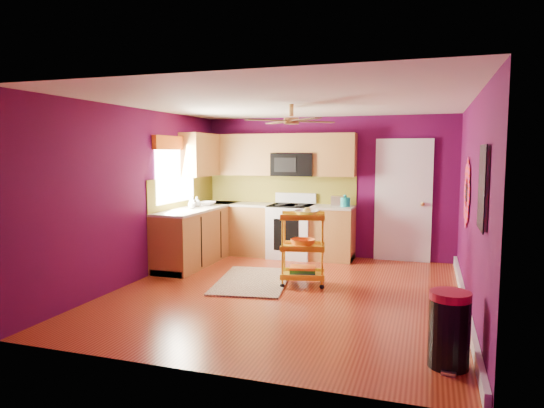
% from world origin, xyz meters
% --- Properties ---
extents(ground, '(5.00, 5.00, 0.00)m').
position_xyz_m(ground, '(0.00, 0.00, 0.00)').
color(ground, maroon).
rests_on(ground, ground).
extents(room_envelope, '(4.54, 5.04, 2.52)m').
position_xyz_m(room_envelope, '(0.03, 0.00, 1.63)').
color(room_envelope, '#4F093D').
rests_on(room_envelope, ground).
extents(lower_cabinets, '(2.81, 2.31, 0.94)m').
position_xyz_m(lower_cabinets, '(-1.35, 1.82, 0.43)').
color(lower_cabinets, brown).
rests_on(lower_cabinets, ground).
extents(electric_range, '(0.76, 0.66, 1.13)m').
position_xyz_m(electric_range, '(-0.55, 2.17, 0.48)').
color(electric_range, white).
rests_on(electric_range, ground).
extents(upper_cabinetry, '(2.80, 2.30, 1.26)m').
position_xyz_m(upper_cabinetry, '(-1.24, 2.17, 1.80)').
color(upper_cabinetry, brown).
rests_on(upper_cabinetry, ground).
extents(left_window, '(0.08, 1.35, 1.08)m').
position_xyz_m(left_window, '(-2.22, 1.05, 1.74)').
color(left_window, white).
rests_on(left_window, ground).
extents(panel_door, '(0.95, 0.11, 2.15)m').
position_xyz_m(panel_door, '(1.35, 2.47, 1.02)').
color(panel_door, white).
rests_on(panel_door, ground).
extents(right_wall_art, '(0.04, 2.74, 1.04)m').
position_xyz_m(right_wall_art, '(2.23, -0.34, 1.44)').
color(right_wall_art, black).
rests_on(right_wall_art, ground).
extents(ceiling_fan, '(1.01, 1.01, 0.26)m').
position_xyz_m(ceiling_fan, '(0.00, 0.20, 2.29)').
color(ceiling_fan, '#BF8C3F').
rests_on(ceiling_fan, ground).
extents(shag_rug, '(1.21, 1.73, 0.02)m').
position_xyz_m(shag_rug, '(-0.62, 0.37, 0.01)').
color(shag_rug, '#321B10').
rests_on(shag_rug, ground).
extents(rolling_cart, '(0.69, 0.57, 1.10)m').
position_xyz_m(rolling_cart, '(0.12, 0.43, 0.57)').
color(rolling_cart, yellow).
rests_on(rolling_cart, ground).
extents(trash_can, '(0.38, 0.40, 0.67)m').
position_xyz_m(trash_can, '(1.98, -1.73, 0.33)').
color(trash_can, black).
rests_on(trash_can, ground).
extents(teal_kettle, '(0.18, 0.18, 0.21)m').
position_xyz_m(teal_kettle, '(0.40, 2.18, 1.02)').
color(teal_kettle, '#15A4A2').
rests_on(teal_kettle, lower_cabinets).
extents(toaster, '(0.22, 0.15, 0.18)m').
position_xyz_m(toaster, '(0.28, 2.20, 1.03)').
color(toaster, beige).
rests_on(toaster, lower_cabinets).
extents(soap_bottle_a, '(0.09, 0.09, 0.20)m').
position_xyz_m(soap_bottle_a, '(-2.00, 1.22, 1.04)').
color(soap_bottle_a, '#EA3F72').
rests_on(soap_bottle_a, lower_cabinets).
extents(soap_bottle_b, '(0.14, 0.14, 0.18)m').
position_xyz_m(soap_bottle_b, '(-1.99, 1.34, 1.03)').
color(soap_bottle_b, white).
rests_on(soap_bottle_b, lower_cabinets).
extents(counter_dish, '(0.28, 0.28, 0.07)m').
position_xyz_m(counter_dish, '(-1.92, 1.61, 0.97)').
color(counter_dish, white).
rests_on(counter_dish, lower_cabinets).
extents(counter_cup, '(0.13, 0.13, 0.10)m').
position_xyz_m(counter_cup, '(-1.93, 1.06, 0.99)').
color(counter_cup, white).
rests_on(counter_cup, lower_cabinets).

